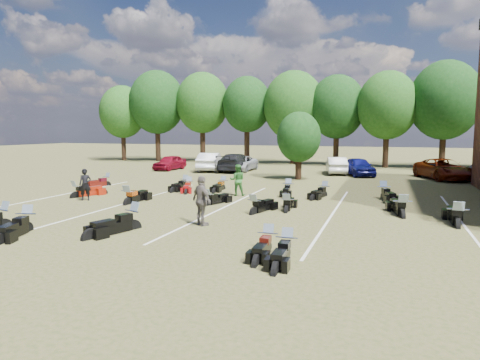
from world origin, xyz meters
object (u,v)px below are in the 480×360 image
at_px(person_black, 85,185).
at_px(person_green, 237,180).
at_px(car_0, 170,162).
at_px(car_4, 359,167).
at_px(motorcycle_7, 76,198).
at_px(motorcycle_3, 133,229).
at_px(motorcycle_14, 107,186).
at_px(person_grey, 202,201).

distance_m(person_black, person_green, 7.99).
bearing_deg(car_0, person_green, -45.08).
distance_m(car_4, motorcycle_7, 21.32).
distance_m(car_0, motorcycle_3, 23.49).
bearing_deg(car_4, car_0, 159.56).
relative_size(person_green, motorcycle_3, 0.70).
bearing_deg(motorcycle_14, person_black, -49.28).
bearing_deg(person_grey, car_4, -69.29).
xyz_separation_m(car_0, person_black, (4.02, -16.49, 0.15)).
bearing_deg(motorcycle_3, person_grey, 51.22).
bearing_deg(person_grey, motorcycle_14, -5.96).
bearing_deg(motorcycle_3, person_black, 158.68).
xyz_separation_m(car_4, person_green, (-5.66, -12.85, 0.14)).
height_order(car_4, person_black, person_black).
bearing_deg(motorcycle_3, person_green, 101.64).
height_order(person_green, motorcycle_14, person_green).
distance_m(car_0, car_4, 16.53).
bearing_deg(motorcycle_7, car_4, -111.04).
relative_size(motorcycle_3, motorcycle_14, 1.18).
height_order(car_4, person_grey, person_grey).
relative_size(person_green, person_grey, 0.90).
bearing_deg(person_green, motorcycle_14, -23.99).
bearing_deg(motorcycle_3, motorcycle_7, 160.34).
height_order(motorcycle_3, motorcycle_7, motorcycle_3).
bearing_deg(person_black, car_0, 70.55).
relative_size(person_black, person_grey, 0.86).
bearing_deg(car_4, motorcycle_3, -128.89).
bearing_deg(person_grey, car_0, -25.63).
distance_m(person_green, motorcycle_14, 9.53).
height_order(person_black, person_green, person_green).
bearing_deg(person_green, car_0, -65.80).
bearing_deg(motorcycle_3, car_0, 132.65).
bearing_deg(motorcycle_7, person_black, 171.85).
distance_m(person_black, person_grey, 8.73).
bearing_deg(car_4, motorcycle_7, -151.69).
height_order(person_green, person_grey, person_grey).
height_order(car_0, motorcycle_3, car_0).
xyz_separation_m(person_black, motorcycle_7, (-1.09, 0.55, -0.82)).
relative_size(car_4, motorcycle_7, 1.84).
distance_m(car_0, motorcycle_7, 16.22).
distance_m(person_green, motorcycle_3, 8.98).
distance_m(person_black, motorcycle_3, 7.66).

